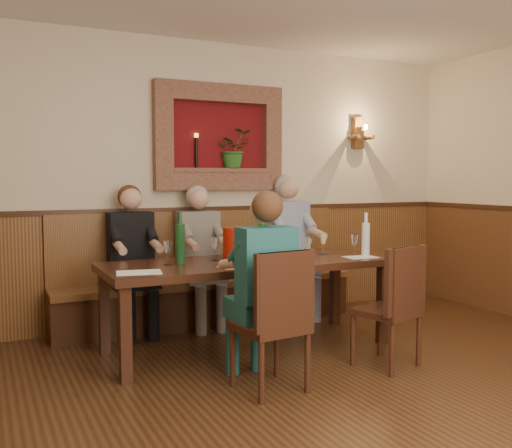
{
  "coord_description": "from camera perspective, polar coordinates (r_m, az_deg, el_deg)",
  "views": [
    {
      "loc": [
        -2.01,
        -2.42,
        1.43
      ],
      "look_at": [
        0.1,
        1.9,
        1.05
      ],
      "focal_mm": 40.0,
      "sensor_mm": 36.0,
      "label": 1
    }
  ],
  "objects": [
    {
      "name": "ground_plane",
      "position": [
        3.46,
        13.2,
        -20.06
      ],
      "size": [
        6.0,
        6.0,
        0.0
      ],
      "primitive_type": "plane",
      "color": "#321E0E",
      "rests_on": "ground"
    },
    {
      "name": "room_shell",
      "position": [
        3.18,
        13.84,
        12.65
      ],
      "size": [
        6.04,
        6.04,
        2.82
      ],
      "color": "beige",
      "rests_on": "ground"
    },
    {
      "name": "wainscoting",
      "position": [
        3.26,
        13.4,
        -10.63
      ],
      "size": [
        6.02,
        6.02,
        1.15
      ],
      "color": "#562E18",
      "rests_on": "ground"
    },
    {
      "name": "wall_niche",
      "position": [
        5.83,
        -3.28,
        8.21
      ],
      "size": [
        1.36,
        0.3,
        1.06
      ],
      "color": "#600D11",
      "rests_on": "ground"
    },
    {
      "name": "wall_sconce",
      "position": [
        6.65,
        10.24,
        8.88
      ],
      "size": [
        0.25,
        0.2,
        0.35
      ],
      "color": "#562E18",
      "rests_on": "ground"
    },
    {
      "name": "dining_table",
      "position": [
        4.78,
        -0.82,
        -4.57
      ],
      "size": [
        2.4,
        0.9,
        0.75
      ],
      "color": "black",
      "rests_on": "ground"
    },
    {
      "name": "bench",
      "position": [
        5.7,
        -4.87,
        -6.65
      ],
      "size": [
        3.0,
        0.45,
        1.11
      ],
      "color": "#381E0F",
      "rests_on": "ground"
    },
    {
      "name": "chair_near_left",
      "position": [
        3.94,
        1.53,
        -12.45
      ],
      "size": [
        0.47,
        0.47,
        0.97
      ],
      "rotation": [
        0.0,
        0.0,
        0.11
      ],
      "color": "black",
      "rests_on": "ground"
    },
    {
      "name": "chair_near_right",
      "position": [
        4.54,
        13.07,
        -10.39
      ],
      "size": [
        0.51,
        0.51,
        0.94
      ],
      "rotation": [
        0.0,
        0.0,
        0.28
      ],
      "color": "black",
      "rests_on": "ground"
    },
    {
      "name": "person_bench_left",
      "position": [
        5.33,
        -12.15,
        -4.89
      ],
      "size": [
        0.4,
        0.49,
        1.38
      ],
      "color": "black",
      "rests_on": "ground"
    },
    {
      "name": "person_bench_mid",
      "position": [
        5.53,
        -5.51,
        -4.53
      ],
      "size": [
        0.4,
        0.49,
        1.37
      ],
      "color": "#5D5A55",
      "rests_on": "ground"
    },
    {
      "name": "person_bench_right",
      "position": [
        5.93,
        3.48,
        -3.39
      ],
      "size": [
        0.44,
        0.54,
        1.48
      ],
      "color": "navy",
      "rests_on": "ground"
    },
    {
      "name": "person_chair_front",
      "position": [
        4.0,
        0.48,
        -8.1
      ],
      "size": [
        0.39,
        0.48,
        1.35
      ],
      "color": "navy",
      "rests_on": "ground"
    },
    {
      "name": "spittoon_bucket",
      "position": [
        4.75,
        -1.87,
        -2.03
      ],
      "size": [
        0.29,
        0.29,
        0.28
      ],
      "primitive_type": "cylinder",
      "rotation": [
        0.0,
        0.0,
        -0.22
      ],
      "color": "#B81B0B",
      "rests_on": "dining_table"
    },
    {
      "name": "wine_bottle_green_a",
      "position": [
        4.83,
        0.66,
        -1.63
      ],
      "size": [
        0.09,
        0.09,
        0.4
      ],
      "rotation": [
        0.0,
        0.0,
        0.35
      ],
      "color": "#19471E",
      "rests_on": "dining_table"
    },
    {
      "name": "wine_bottle_green_b",
      "position": [
        4.62,
        -7.58,
        -1.87
      ],
      "size": [
        0.09,
        0.09,
        0.41
      ],
      "rotation": [
        0.0,
        0.0,
        0.21
      ],
      "color": "#19471E",
      "rests_on": "dining_table"
    },
    {
      "name": "water_bottle",
      "position": [
        5.1,
        10.91,
        -1.44
      ],
      "size": [
        0.1,
        0.1,
        0.39
      ],
      "rotation": [
        0.0,
        0.0,
        -0.4
      ],
      "color": "silver",
      "rests_on": "dining_table"
    },
    {
      "name": "tasting_sheet_a",
      "position": [
        4.25,
        -11.63,
        -4.76
      ],
      "size": [
        0.36,
        0.29,
        0.0
      ],
      "primitive_type": "cube",
      "rotation": [
        0.0,
        0.0,
        -0.2
      ],
      "color": "white",
      "rests_on": "dining_table"
    },
    {
      "name": "tasting_sheet_b",
      "position": [
        4.73,
        -0.05,
        -3.72
      ],
      "size": [
        0.33,
        0.26,
        0.0
      ],
      "primitive_type": "cube",
      "rotation": [
        0.0,
        0.0,
        0.14
      ],
      "color": "white",
      "rests_on": "dining_table"
    },
    {
      "name": "tasting_sheet_c",
      "position": [
        5.06,
        10.39,
        -3.27
      ],
      "size": [
        0.28,
        0.21,
        0.0
      ],
      "primitive_type": "cube",
      "rotation": [
        0.0,
        0.0,
        -0.06
      ],
      "color": "white",
      "rests_on": "dining_table"
    },
    {
      "name": "tasting_sheet_d",
      "position": [
        4.42,
        -2.08,
        -4.32
      ],
      "size": [
        0.25,
        0.19,
        0.0
      ],
      "primitive_type": "cube",
      "rotation": [
        0.0,
        0.0,
        0.06
      ],
      "color": "white",
      "rests_on": "dining_table"
    },
    {
      "name": "wine_glass_0",
      "position": [
        4.78,
        5.24,
        -2.53
      ],
      "size": [
        0.08,
        0.08,
        0.19
      ],
      "primitive_type": null,
      "color": "white",
      "rests_on": "dining_table"
    },
    {
      "name": "wine_glass_1",
      "position": [
        5.15,
        9.82,
        -2.07
      ],
      "size": [
        0.08,
        0.08,
        0.19
      ],
      "primitive_type": null,
      "color": "white",
      "rests_on": "dining_table"
    },
    {
      "name": "wine_glass_2",
      "position": [
        5.18,
        6.73,
        -1.99
      ],
      "size": [
        0.08,
        0.08,
        0.19
      ],
      "primitive_type": null,
      "color": "#E4CE88",
      "rests_on": "dining_table"
    },
    {
      "name": "wine_glass_3",
      "position": [
        4.66,
        -0.09,
        -2.69
      ],
      "size": [
        0.08,
        0.08,
        0.19
      ],
      "primitive_type": null,
      "color": "#E4CE88",
      "rests_on": "dining_table"
    },
    {
      "name": "wine_glass_4",
      "position": [
        4.78,
        -4.14,
        -2.52
      ],
      "size": [
        0.08,
        0.08,
        0.19
      ],
      "primitive_type": null,
      "color": "white",
      "rests_on": "dining_table"
    },
    {
      "name": "wine_glass_5",
      "position": [
        4.41,
        -1.51,
        -3.1
      ],
      "size": [
        0.08,
        0.08,
        0.19
      ],
      "primitive_type": null,
      "color": "#E4CE88",
      "rests_on": "dining_table"
    },
    {
      "name": "wine_glass_6",
      "position": [
        4.93,
        0.1,
        -2.29
      ],
      "size": [
        0.08,
        0.08,
        0.19
      ],
      "primitive_type": null,
      "color": "#E4CE88",
      "rests_on": "dining_table"
    },
    {
      "name": "wine_glass_7",
      "position": [
        4.58,
        -8.82,
        -2.87
      ],
      "size": [
        0.08,
        0.08,
        0.19
      ],
      "primitive_type": null,
      "color": "white",
      "rests_on": "dining_table"
    }
  ]
}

